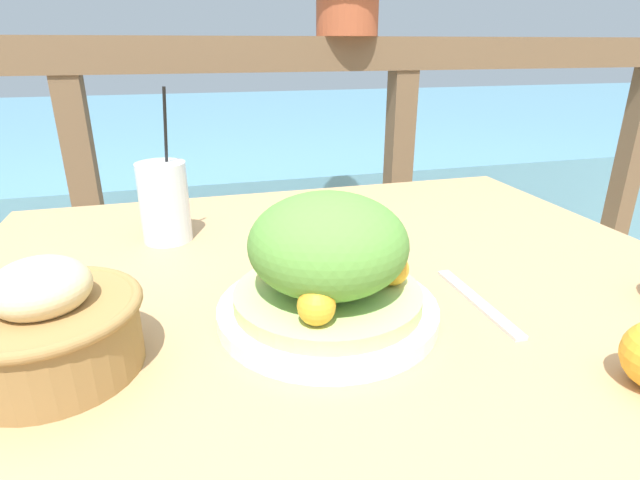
% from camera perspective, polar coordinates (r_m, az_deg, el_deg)
% --- Properties ---
extents(patio_table, '(1.05, 0.99, 0.72)m').
position_cam_1_polar(patio_table, '(0.71, 3.10, -12.17)').
color(patio_table, tan).
rests_on(patio_table, ground_plane).
extents(railing_fence, '(2.80, 0.08, 1.04)m').
position_cam_1_polar(railing_fence, '(1.46, -7.73, 10.41)').
color(railing_fence, brown).
rests_on(railing_fence, ground_plane).
extents(sea_backdrop, '(12.00, 4.00, 0.51)m').
position_cam_1_polar(sea_backdrop, '(4.00, -12.63, 9.95)').
color(sea_backdrop, '#568EA8').
rests_on(sea_backdrop, ground_plane).
extents(salad_plate, '(0.26, 0.26, 0.15)m').
position_cam_1_polar(salad_plate, '(0.57, 0.91, -3.15)').
color(salad_plate, white).
rests_on(salad_plate, patio_table).
extents(drink_glass, '(0.08, 0.08, 0.25)m').
position_cam_1_polar(drink_glass, '(0.85, -17.35, 4.16)').
color(drink_glass, silver).
rests_on(drink_glass, patio_table).
extents(bread_basket, '(0.18, 0.18, 0.12)m').
position_cam_1_polar(bread_basket, '(0.56, -28.55, -8.62)').
color(bread_basket, olive).
rests_on(bread_basket, patio_table).
extents(knife, '(0.02, 0.18, 0.00)m').
position_cam_1_polar(knife, '(0.66, 17.55, -6.72)').
color(knife, silver).
rests_on(knife, patio_table).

